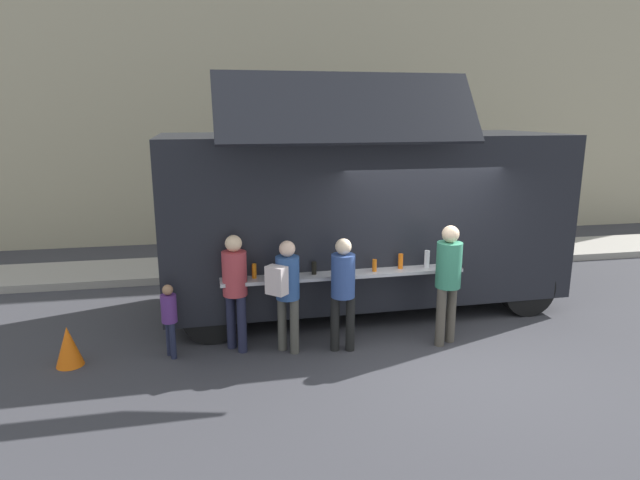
{
  "coord_description": "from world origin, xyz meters",
  "views": [
    {
      "loc": [
        -3.06,
        -6.76,
        3.33
      ],
      "look_at": [
        -1.44,
        1.6,
        1.3
      ],
      "focal_mm": 30.44,
      "sensor_mm": 36.0,
      "label": 1
    }
  ],
  "objects_px": {
    "trash_bin": "(493,237)",
    "child_near_queue": "(169,314)",
    "traffic_cone_orange": "(68,346)",
    "customer_rear_waiting": "(235,283)",
    "food_truck_main": "(362,214)",
    "customer_mid_with_backpack": "(286,286)",
    "customer_extra_browsing": "(448,274)",
    "customer_front_ordering": "(343,285)"
  },
  "relations": [
    {
      "from": "trash_bin",
      "to": "child_near_queue",
      "type": "bearing_deg",
      "value": -150.84
    },
    {
      "from": "food_truck_main",
      "to": "customer_rear_waiting",
      "type": "relative_size",
      "value": 3.92
    },
    {
      "from": "food_truck_main",
      "to": "customer_front_ordering",
      "type": "xyz_separation_m",
      "value": [
        -0.74,
        -1.75,
        -0.64
      ]
    },
    {
      "from": "customer_rear_waiting",
      "to": "customer_extra_browsing",
      "type": "xyz_separation_m",
      "value": [
        3.0,
        -0.36,
        0.05
      ]
    },
    {
      "from": "customer_front_ordering",
      "to": "traffic_cone_orange",
      "type": "bearing_deg",
      "value": 97.21
    },
    {
      "from": "trash_bin",
      "to": "customer_front_ordering",
      "type": "bearing_deg",
      "value": -137.75
    },
    {
      "from": "traffic_cone_orange",
      "to": "trash_bin",
      "type": "xyz_separation_m",
      "value": [
        8.19,
        3.84,
        0.25
      ]
    },
    {
      "from": "customer_front_ordering",
      "to": "customer_extra_browsing",
      "type": "bearing_deg",
      "value": -81.41
    },
    {
      "from": "traffic_cone_orange",
      "to": "child_near_queue",
      "type": "distance_m",
      "value": 1.37
    },
    {
      "from": "customer_mid_with_backpack",
      "to": "customer_extra_browsing",
      "type": "relative_size",
      "value": 0.91
    },
    {
      "from": "customer_mid_with_backpack",
      "to": "customer_rear_waiting",
      "type": "distance_m",
      "value": 0.72
    },
    {
      "from": "customer_mid_with_backpack",
      "to": "child_near_queue",
      "type": "bearing_deg",
      "value": 127.27
    },
    {
      "from": "food_truck_main",
      "to": "customer_rear_waiting",
      "type": "height_order",
      "value": "food_truck_main"
    },
    {
      "from": "customer_rear_waiting",
      "to": "customer_mid_with_backpack",
      "type": "bearing_deg",
      "value": -58.35
    },
    {
      "from": "food_truck_main",
      "to": "customer_front_ordering",
      "type": "relative_size",
      "value": 4.03
    },
    {
      "from": "trash_bin",
      "to": "customer_rear_waiting",
      "type": "relative_size",
      "value": 0.62
    },
    {
      "from": "food_truck_main",
      "to": "child_near_queue",
      "type": "bearing_deg",
      "value": -155.6
    },
    {
      "from": "trash_bin",
      "to": "child_near_queue",
      "type": "relative_size",
      "value": 1.0
    },
    {
      "from": "food_truck_main",
      "to": "traffic_cone_orange",
      "type": "relative_size",
      "value": 12.01
    },
    {
      "from": "traffic_cone_orange",
      "to": "food_truck_main",
      "type": "bearing_deg",
      "value": 18.89
    },
    {
      "from": "customer_extra_browsing",
      "to": "customer_mid_with_backpack",
      "type": "bearing_deg",
      "value": 59.33
    },
    {
      "from": "food_truck_main",
      "to": "trash_bin",
      "type": "distance_m",
      "value": 4.54
    },
    {
      "from": "customer_rear_waiting",
      "to": "child_near_queue",
      "type": "relative_size",
      "value": 1.61
    },
    {
      "from": "customer_front_ordering",
      "to": "customer_extra_browsing",
      "type": "distance_m",
      "value": 1.53
    },
    {
      "from": "customer_mid_with_backpack",
      "to": "child_near_queue",
      "type": "xyz_separation_m",
      "value": [
        -1.59,
        0.16,
        -0.36
      ]
    },
    {
      "from": "customer_rear_waiting",
      "to": "traffic_cone_orange",
      "type": "bearing_deg",
      "value": 140.94
    },
    {
      "from": "traffic_cone_orange",
      "to": "customer_front_ordering",
      "type": "bearing_deg",
      "value": -3.57
    },
    {
      "from": "traffic_cone_orange",
      "to": "child_near_queue",
      "type": "bearing_deg",
      "value": 0.59
    },
    {
      "from": "trash_bin",
      "to": "customer_rear_waiting",
      "type": "distance_m",
      "value": 7.07
    },
    {
      "from": "traffic_cone_orange",
      "to": "customer_mid_with_backpack",
      "type": "height_order",
      "value": "customer_mid_with_backpack"
    },
    {
      "from": "customer_rear_waiting",
      "to": "child_near_queue",
      "type": "bearing_deg",
      "value": 142.72
    },
    {
      "from": "food_truck_main",
      "to": "customer_front_ordering",
      "type": "bearing_deg",
      "value": -114.41
    },
    {
      "from": "customer_front_ordering",
      "to": "customer_extra_browsing",
      "type": "xyz_separation_m",
      "value": [
        1.53,
        -0.06,
        0.08
      ]
    },
    {
      "from": "customer_mid_with_backpack",
      "to": "customer_rear_waiting",
      "type": "bearing_deg",
      "value": 115.53
    },
    {
      "from": "traffic_cone_orange",
      "to": "trash_bin",
      "type": "height_order",
      "value": "trash_bin"
    },
    {
      "from": "food_truck_main",
      "to": "trash_bin",
      "type": "relative_size",
      "value": 6.3
    },
    {
      "from": "trash_bin",
      "to": "customer_extra_browsing",
      "type": "xyz_separation_m",
      "value": [
        -2.96,
        -4.13,
        0.53
      ]
    },
    {
      "from": "food_truck_main",
      "to": "trash_bin",
      "type": "height_order",
      "value": "food_truck_main"
    },
    {
      "from": "customer_rear_waiting",
      "to": "food_truck_main",
      "type": "bearing_deg",
      "value": -7.66
    },
    {
      "from": "customer_rear_waiting",
      "to": "customer_extra_browsing",
      "type": "distance_m",
      "value": 3.02
    },
    {
      "from": "traffic_cone_orange",
      "to": "customer_extra_browsing",
      "type": "xyz_separation_m",
      "value": [
        5.23,
        -0.29,
        0.78
      ]
    },
    {
      "from": "trash_bin",
      "to": "child_near_queue",
      "type": "height_order",
      "value": "same"
    }
  ]
}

